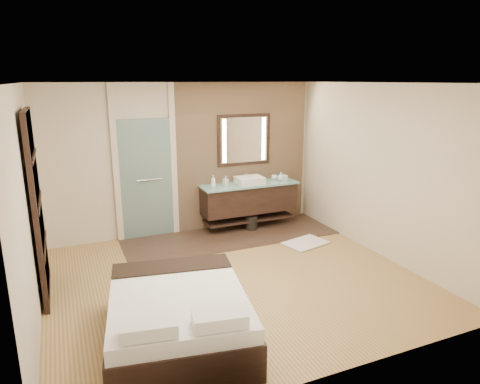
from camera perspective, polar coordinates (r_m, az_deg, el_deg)
name	(u,v)px	position (r m, az deg, el deg)	size (l,w,h in m)	color
floor	(234,279)	(6.19, -0.80, -11.51)	(5.00, 5.00, 0.00)	olive
tile_strip	(231,236)	(7.76, -1.22, -5.88)	(3.80, 1.30, 0.01)	#31241B
stone_wall	(243,155)	(8.14, 0.38, 4.92)	(2.60, 0.08, 2.70)	tan
vanity	(249,198)	(8.05, 1.21, -0.82)	(1.85, 0.55, 0.88)	black
mirror_unit	(244,140)	(8.04, 0.54, 6.97)	(1.06, 0.04, 0.96)	black
frosted_door	(146,174)	(7.63, -12.44, 2.33)	(1.10, 0.12, 2.70)	#A0CAC4
shoji_partition	(37,205)	(5.95, -25.41, -1.63)	(0.06, 1.20, 2.40)	black
bed	(178,316)	(4.82, -8.21, -16.02)	(1.72, 2.02, 0.69)	black
bath_mat	(306,243)	(7.50, 8.74, -6.72)	(0.72, 0.50, 0.02)	silver
waste_bin	(251,223)	(8.05, 1.52, -4.11)	(0.22, 0.22, 0.28)	black
tissue_box	(283,178)	(8.26, 5.79, 1.91)	(0.12, 0.12, 0.10)	silver
soap_bottle_a	(213,181)	(7.70, -3.59, 1.46)	(0.08, 0.08, 0.22)	white
soap_bottle_b	(226,181)	(7.83, -1.93, 1.54)	(0.08, 0.08, 0.17)	#B2B2B2
soap_bottle_c	(281,176)	(8.21, 5.47, 2.09)	(0.13, 0.13, 0.17)	silver
cup	(274,177)	(8.31, 4.60, 1.97)	(0.11, 0.11, 0.09)	white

